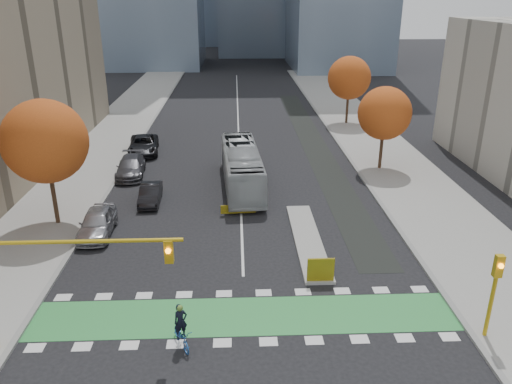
{
  "coord_description": "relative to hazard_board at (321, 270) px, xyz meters",
  "views": [
    {
      "loc": [
        -0.27,
        -18.06,
        14.1
      ],
      "look_at": [
        0.87,
        9.66,
        3.0
      ],
      "focal_mm": 35.0,
      "sensor_mm": 36.0,
      "label": 1
    }
  ],
  "objects": [
    {
      "name": "tree_west",
      "position": [
        -16.0,
        7.8,
        4.82
      ],
      "size": [
        5.2,
        5.2,
        8.22
      ],
      "color": "#332114",
      "rests_on": "ground"
    },
    {
      "name": "sidewalk_west",
      "position": [
        -17.5,
        15.8,
        -0.73
      ],
      "size": [
        7.0,
        120.0,
        0.15
      ],
      "primitive_type": "cube",
      "color": "gray",
      "rests_on": "ground"
    },
    {
      "name": "centre_line",
      "position": [
        -4.0,
        35.8,
        -0.8
      ],
      "size": [
        0.15,
        70.0,
        0.01
      ],
      "primitive_type": "cube",
      "color": "silver",
      "rests_on": "ground"
    },
    {
      "name": "sidewalk_east",
      "position": [
        9.5,
        15.8,
        -0.73
      ],
      "size": [
        7.0,
        120.0,
        0.15
      ],
      "primitive_type": "cube",
      "color": "gray",
      "rests_on": "ground"
    },
    {
      "name": "cyclist",
      "position": [
        -6.72,
        -4.7,
        -0.12
      ],
      "size": [
        1.31,
        1.87,
        2.05
      ],
      "rotation": [
        0.0,
        0.0,
        0.43
      ],
      "color": "#1F4B91",
      "rests_on": "ground"
    },
    {
      "name": "hazard_board",
      "position": [
        0.0,
        0.0,
        0.0
      ],
      "size": [
        1.4,
        0.12,
        1.3
      ],
      "primitive_type": "cube",
      "color": "yellow",
      "rests_on": "median_island"
    },
    {
      "name": "median_island",
      "position": [
        0.0,
        4.8,
        -0.72
      ],
      "size": [
        1.6,
        10.0,
        0.16
      ],
      "primitive_type": "cube",
      "color": "gray",
      "rests_on": "ground"
    },
    {
      "name": "bus",
      "position": [
        -3.86,
        14.21,
        0.78
      ],
      "size": [
        3.35,
        11.5,
        3.16
      ],
      "primitive_type": "imported",
      "rotation": [
        0.0,
        0.0,
        0.06
      ],
      "color": "#AEB3B6",
      "rests_on": "ground"
    },
    {
      "name": "ground",
      "position": [
        -4.0,
        -4.2,
        -0.8
      ],
      "size": [
        300.0,
        300.0,
        0.0
      ],
      "primitive_type": "plane",
      "color": "black",
      "rests_on": "ground"
    },
    {
      "name": "curb_west",
      "position": [
        -14.0,
        15.8,
        -0.73
      ],
      "size": [
        0.3,
        120.0,
        0.16
      ],
      "primitive_type": "cube",
      "color": "gray",
      "rests_on": "ground"
    },
    {
      "name": "tree_east_far",
      "position": [
        8.5,
        33.8,
        4.44
      ],
      "size": [
        4.8,
        4.8,
        7.65
      ],
      "color": "#332114",
      "rests_on": "ground"
    },
    {
      "name": "parked_car_c",
      "position": [
        -13.0,
        17.06,
        -0.03
      ],
      "size": [
        2.56,
        5.43,
        1.53
      ],
      "primitive_type": "imported",
      "rotation": [
        0.0,
        0.0,
        0.08
      ],
      "color": "#504F54",
      "rests_on": "ground"
    },
    {
      "name": "tree_east_near",
      "position": [
        8.0,
        17.8,
        4.06
      ],
      "size": [
        4.4,
        4.4,
        7.08
      ],
      "color": "#332114",
      "rests_on": "ground"
    },
    {
      "name": "parked_car_b",
      "position": [
        -10.5,
        11.23,
        -0.14
      ],
      "size": [
        1.56,
        4.08,
        1.33
      ],
      "primitive_type": "imported",
      "rotation": [
        0.0,
        0.0,
        0.04
      ],
      "color": "black",
      "rests_on": "ground"
    },
    {
      "name": "traffic_signal_west",
      "position": [
        -11.93,
        -4.71,
        3.23
      ],
      "size": [
        8.53,
        0.56,
        5.2
      ],
      "color": "#BF9914",
      "rests_on": "ground"
    },
    {
      "name": "parked_car_a",
      "position": [
        -13.0,
        6.23,
        0.01
      ],
      "size": [
        2.08,
        4.81,
        1.62
      ],
      "primitive_type": "imported",
      "rotation": [
        0.0,
        0.0,
        0.04
      ],
      "color": "#9F9FA4",
      "rests_on": "ground"
    },
    {
      "name": "bike_lane_paint",
      "position": [
        3.5,
        25.8,
        -0.8
      ],
      "size": [
        2.5,
        50.0,
        0.01
      ],
      "primitive_type": "cube",
      "color": "black",
      "rests_on": "ground"
    },
    {
      "name": "traffic_signal_east",
      "position": [
        6.5,
        -4.71,
        1.93
      ],
      "size": [
        0.35,
        0.43,
        4.1
      ],
      "color": "#BF9914",
      "rests_on": "ground"
    },
    {
      "name": "parked_car_d",
      "position": [
        -13.0,
        23.39,
        -0.0
      ],
      "size": [
        3.28,
        5.99,
        1.59
      ],
      "primitive_type": "imported",
      "rotation": [
        0.0,
        0.0,
        0.11
      ],
      "color": "black",
      "rests_on": "ground"
    },
    {
      "name": "bike_crossing",
      "position": [
        -4.0,
        -2.7,
        -0.79
      ],
      "size": [
        20.0,
        3.0,
        0.01
      ],
      "primitive_type": "cube",
      "color": "#2E8E40",
      "rests_on": "ground"
    },
    {
      "name": "curb_east",
      "position": [
        6.0,
        15.8,
        -0.73
      ],
      "size": [
        0.3,
        120.0,
        0.16
      ],
      "primitive_type": "cube",
      "color": "gray",
      "rests_on": "ground"
    }
  ]
}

